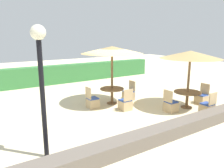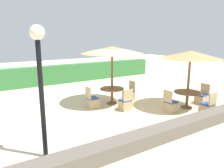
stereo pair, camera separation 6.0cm
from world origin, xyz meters
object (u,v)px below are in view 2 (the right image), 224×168
(lamp_post, at_px, (39,67))
(parasol_front_right, at_px, (191,55))
(patio_chair_center_south, at_px, (125,104))
(patio_chair_front_right_south, at_px, (207,108))
(patio_chair_center_east, at_px, (129,95))
(patio_chair_center_west, at_px, (92,102))
(parasol_center, at_px, (112,50))
(round_table_front_right, at_px, (187,95))
(patio_chair_front_right_west, at_px, (171,106))
(round_table_center, at_px, (112,92))
(patio_chair_front_right_east, at_px, (202,98))

(lamp_post, height_order, parasol_front_right, lamp_post)
(patio_chair_center_south, height_order, patio_chair_front_right_south, same)
(patio_chair_center_east, relative_size, patio_chair_center_west, 1.00)
(parasol_center, distance_m, patio_chair_front_right_south, 4.59)
(parasol_center, height_order, patio_chair_center_south, parasol_center)
(round_table_front_right, bearing_deg, parasol_front_right, -26.57)
(patio_chair_center_east, distance_m, round_table_front_right, 2.71)
(patio_chair_center_west, bearing_deg, parasol_center, 92.60)
(patio_chair_front_right_west, bearing_deg, parasol_center, -147.58)
(lamp_post, distance_m, round_table_center, 5.15)
(patio_chair_center_east, relative_size, patio_chair_front_right_east, 1.00)
(patio_chair_front_right_west, bearing_deg, round_table_center, -147.58)
(patio_chair_center_west, relative_size, parasol_front_right, 0.37)
(lamp_post, xyz_separation_m, round_table_front_right, (6.29, 0.65, -1.78))
(patio_chair_front_right_east, bearing_deg, parasol_center, 56.86)
(patio_chair_front_right_south, bearing_deg, round_table_front_right, 90.28)
(patio_chair_center_south, bearing_deg, parasol_front_right, -26.11)
(patio_chair_front_right_east, xyz_separation_m, patio_chair_front_right_west, (-2.02, 0.01, 0.00))
(patio_chair_center_south, bearing_deg, patio_chair_front_right_south, -41.91)
(parasol_front_right, xyz_separation_m, patio_chair_front_right_west, (-1.00, 0.01, -2.03))
(round_table_center, bearing_deg, patio_chair_center_east, 2.92)
(round_table_center, bearing_deg, parasol_center, -90.00)
(parasol_center, xyz_separation_m, patio_chair_center_south, (-0.00, -1.05, -2.18))
(lamp_post, relative_size, patio_chair_center_south, 3.57)
(round_table_front_right, bearing_deg, round_table_center, 137.19)
(patio_chair_center_west, height_order, round_table_front_right, patio_chair_center_west)
(parasol_front_right, relative_size, round_table_front_right, 2.21)
(patio_chair_center_south, bearing_deg, patio_chair_center_west, 135.80)
(parasol_center, relative_size, patio_chair_center_south, 2.96)
(lamp_post, bearing_deg, patio_chair_front_right_west, 7.09)
(round_table_center, bearing_deg, patio_chair_center_west, -177.40)
(round_table_center, relative_size, patio_chair_front_right_south, 1.17)
(parasol_front_right, relative_size, patio_chair_front_right_south, 2.72)
(round_table_center, distance_m, patio_chair_front_right_west, 2.67)
(round_table_center, xyz_separation_m, patio_chair_center_west, (-1.04, -0.05, -0.31))
(patio_chair_front_right_west, bearing_deg, patio_chair_front_right_east, 89.66)
(parasol_front_right, xyz_separation_m, patio_chair_front_right_east, (1.02, -0.01, -2.03))
(patio_chair_center_west, height_order, parasol_front_right, parasol_front_right)
(parasol_center, height_order, round_table_center, parasol_center)
(lamp_post, distance_m, parasol_front_right, 6.33)
(patio_chair_front_right_west, distance_m, patio_chair_front_right_south, 1.42)
(parasol_center, relative_size, parasol_front_right, 1.09)
(parasol_center, distance_m, parasol_front_right, 3.30)
(lamp_post, xyz_separation_m, patio_chair_center_south, (3.87, 1.84, -2.09))
(parasol_center, distance_m, patio_chair_center_east, 2.40)
(parasol_center, height_order, patio_chair_center_east, parasol_center)
(parasol_front_right, xyz_separation_m, patio_chair_front_right_south, (0.00, -0.99, -2.03))
(parasol_front_right, bearing_deg, patio_chair_front_right_west, 179.63)
(patio_chair_center_south, bearing_deg, parasol_center, 89.81)
(patio_chair_center_east, height_order, patio_chair_front_right_west, same)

